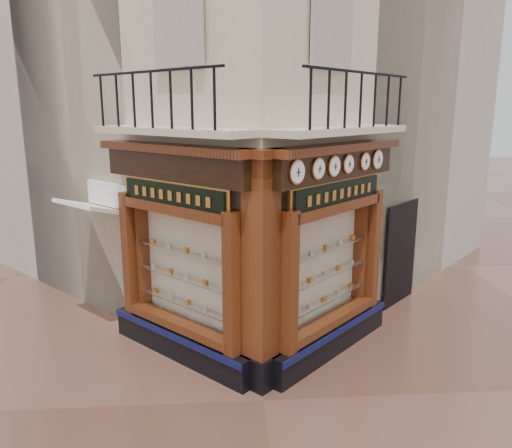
{
  "coord_description": "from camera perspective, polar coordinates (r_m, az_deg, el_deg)",
  "views": [
    {
      "loc": [
        -0.61,
        -7.13,
        4.57
      ],
      "look_at": [
        0.02,
        2.0,
        2.45
      ],
      "focal_mm": 35.0,
      "sensor_mm": 36.0,
      "label": 1
    }
  ],
  "objects": [
    {
      "name": "signboard_left",
      "position": [
        8.81,
        -9.48,
        3.26
      ],
      "size": [
        2.0,
        2.0,
        0.54
      ],
      "rotation": [
        0.0,
        0.0,
        2.36
      ],
      "color": "#BE8238",
      "rests_on": "ground"
    },
    {
      "name": "neighbour_right",
      "position": [
        16.09,
        7.39,
        16.25
      ],
      "size": [
        11.31,
        11.31,
        11.0
      ],
      "primitive_type": "cube",
      "rotation": [
        0.0,
        0.0,
        0.79
      ],
      "color": "#B7AB9F",
      "rests_on": "ground"
    },
    {
      "name": "shopfront_left",
      "position": [
        9.11,
        -8.84,
        -3.64
      ],
      "size": [
        2.86,
        2.86,
        3.98
      ],
      "rotation": [
        0.0,
        0.0,
        2.36
      ],
      "color": "black",
      "rests_on": "ground"
    },
    {
      "name": "clock_a",
      "position": [
        7.72,
        4.68,
        5.94
      ],
      "size": [
        0.31,
        0.31,
        0.39
      ],
      "rotation": [
        0.0,
        0.0,
        0.79
      ],
      "color": "#A86938",
      "rests_on": "ground"
    },
    {
      "name": "signboard_right",
      "position": [
        9.01,
        9.39,
        3.48
      ],
      "size": [
        2.06,
        2.06,
        0.55
      ],
      "rotation": [
        0.0,
        0.0,
        0.79
      ],
      "color": "#BE8238",
      "rests_on": "ground"
    },
    {
      "name": "corner_pilaster",
      "position": [
        8.09,
        0.57,
        -5.87
      ],
      "size": [
        0.85,
        0.85,
        3.98
      ],
      "rotation": [
        0.0,
        0.0,
        0.79
      ],
      "color": "black",
      "rests_on": "ground"
    },
    {
      "name": "main_building",
      "position": [
        13.38,
        -1.41,
        19.18
      ],
      "size": [
        11.31,
        11.31,
        12.0
      ],
      "primitive_type": "cube",
      "rotation": [
        0.0,
        0.0,
        0.79
      ],
      "color": "beige",
      "rests_on": "ground"
    },
    {
      "name": "clock_b",
      "position": [
        8.19,
        7.11,
        6.29
      ],
      "size": [
        0.29,
        0.29,
        0.36
      ],
      "rotation": [
        0.0,
        0.0,
        0.79
      ],
      "color": "#A86938",
      "rests_on": "ground"
    },
    {
      "name": "ground",
      "position": [
        8.49,
        0.82,
        -19.52
      ],
      "size": [
        80.0,
        80.0,
        0.0
      ],
      "primitive_type": "plane",
      "color": "brown",
      "rests_on": "ground"
    },
    {
      "name": "neighbour_left",
      "position": [
        15.9,
        -11.14,
        16.16
      ],
      "size": [
        11.31,
        11.31,
        11.0
      ],
      "primitive_type": "cube",
      "rotation": [
        0.0,
        0.0,
        0.79
      ],
      "color": "#B7AB9F",
      "rests_on": "ground"
    },
    {
      "name": "clock_f",
      "position": [
        9.91,
        13.69,
        7.18
      ],
      "size": [
        0.3,
        0.3,
        0.38
      ],
      "rotation": [
        0.0,
        0.0,
        0.79
      ],
      "color": "#A86938",
      "rests_on": "ground"
    },
    {
      "name": "clock_d",
      "position": [
        8.97,
        10.48,
        6.76
      ],
      "size": [
        0.28,
        0.28,
        0.34
      ],
      "rotation": [
        0.0,
        0.0,
        0.79
      ],
      "color": "#A86938",
      "rests_on": "ground"
    },
    {
      "name": "shopfront_right",
      "position": [
        9.3,
        8.73,
        -3.3
      ],
      "size": [
        2.86,
        2.86,
        3.98
      ],
      "rotation": [
        0.0,
        0.0,
        0.79
      ],
      "color": "black",
      "rests_on": "ground"
    },
    {
      "name": "clock_e",
      "position": [
        9.48,
        12.31,
        7.0
      ],
      "size": [
        0.27,
        0.27,
        0.33
      ],
      "rotation": [
        0.0,
        0.0,
        0.79
      ],
      "color": "#A86938",
      "rests_on": "ground"
    },
    {
      "name": "awning",
      "position": [
        11.53,
        -17.51,
        -10.94
      ],
      "size": [
        1.66,
        1.66,
        0.32
      ],
      "primitive_type": null,
      "rotation": [
        0.28,
        0.0,
        2.36
      ],
      "color": "white",
      "rests_on": "ground"
    },
    {
      "name": "balcony",
      "position": [
        8.64,
        0.08,
        10.71
      ],
      "size": [
        5.94,
        2.97,
        1.03
      ],
      "color": "beige",
      "rests_on": "ground"
    },
    {
      "name": "clock_c",
      "position": [
        8.58,
        8.88,
        6.54
      ],
      "size": [
        0.29,
        0.29,
        0.36
      ],
      "rotation": [
        0.0,
        0.0,
        0.79
      ],
      "color": "#A86938",
      "rests_on": "ground"
    }
  ]
}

